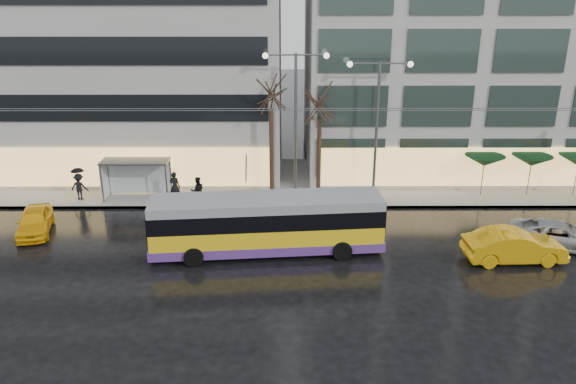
{
  "coord_description": "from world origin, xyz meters",
  "views": [
    {
      "loc": [
        1.41,
        -22.96,
        12.9
      ],
      "look_at": [
        1.51,
        5.0,
        2.57
      ],
      "focal_mm": 35.0,
      "sensor_mm": 36.0,
      "label": 1
    }
  ],
  "objects_px": {
    "street_lamp_near": "(296,106)",
    "taxi_a": "(35,221)",
    "bus_shelter": "(131,170)",
    "trolleybus": "(267,226)"
  },
  "relations": [
    {
      "from": "street_lamp_near",
      "to": "taxi_a",
      "type": "height_order",
      "value": "street_lamp_near"
    },
    {
      "from": "bus_shelter",
      "to": "taxi_a",
      "type": "xyz_separation_m",
      "value": [
        -4.07,
        -5.18,
        -1.26
      ]
    },
    {
      "from": "bus_shelter",
      "to": "trolleybus",
      "type": "bearing_deg",
      "value": -40.83
    },
    {
      "from": "trolleybus",
      "to": "street_lamp_near",
      "type": "height_order",
      "value": "street_lamp_near"
    },
    {
      "from": "street_lamp_near",
      "to": "trolleybus",
      "type": "bearing_deg",
      "value": -101.36
    },
    {
      "from": "trolleybus",
      "to": "taxi_a",
      "type": "distance_m",
      "value": 13.15
    },
    {
      "from": "taxi_a",
      "to": "street_lamp_near",
      "type": "bearing_deg",
      "value": 5.3
    },
    {
      "from": "bus_shelter",
      "to": "street_lamp_near",
      "type": "bearing_deg",
      "value": 0.63
    },
    {
      "from": "street_lamp_near",
      "to": "taxi_a",
      "type": "xyz_separation_m",
      "value": [
        -14.45,
        -5.29,
        -5.29
      ]
    },
    {
      "from": "trolleybus",
      "to": "taxi_a",
      "type": "height_order",
      "value": "trolleybus"
    }
  ]
}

